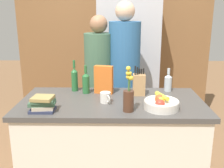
% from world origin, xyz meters
% --- Properties ---
extents(kitchen_island, '(1.57, 0.78, 0.94)m').
position_xyz_m(kitchen_island, '(0.00, 0.00, 0.47)').
color(kitchen_island, silver).
rests_on(kitchen_island, ground_plane).
extents(back_wall_wood, '(2.77, 0.12, 2.60)m').
position_xyz_m(back_wall_wood, '(0.00, 1.72, 1.30)').
color(back_wall_wood, brown).
rests_on(back_wall_wood, ground_plane).
extents(refrigerator, '(0.78, 0.62, 2.03)m').
position_xyz_m(refrigerator, '(0.19, 1.36, 1.01)').
color(refrigerator, '#B7B7BC').
rests_on(refrigerator, ground_plane).
extents(fruit_bowl, '(0.28, 0.28, 0.11)m').
position_xyz_m(fruit_bowl, '(0.39, -0.19, 0.98)').
color(fruit_bowl, silver).
rests_on(fruit_bowl, kitchen_island).
extents(knife_block, '(0.11, 0.09, 0.27)m').
position_xyz_m(knife_block, '(0.24, 0.17, 1.04)').
color(knife_block, tan).
rests_on(knife_block, kitchen_island).
extents(flower_vase, '(0.08, 0.08, 0.35)m').
position_xyz_m(flower_vase, '(0.13, -0.25, 1.06)').
color(flower_vase, '#4C2D1E').
rests_on(flower_vase, kitchen_island).
extents(cereal_box, '(0.18, 0.10, 0.26)m').
position_xyz_m(cereal_box, '(-0.08, 0.21, 1.07)').
color(cereal_box, orange).
rests_on(cereal_box, kitchen_island).
extents(coffee_mug, '(0.09, 0.12, 0.09)m').
position_xyz_m(coffee_mug, '(-0.05, -0.05, 0.98)').
color(coffee_mug, silver).
rests_on(coffee_mug, kitchen_island).
extents(book_stack, '(0.21, 0.16, 0.12)m').
position_xyz_m(book_stack, '(-0.52, -0.26, 1.00)').
color(book_stack, '#2D334C').
rests_on(book_stack, kitchen_island).
extents(bottle_oil, '(0.07, 0.07, 0.26)m').
position_xyz_m(bottle_oil, '(-0.24, 0.21, 1.04)').
color(bottle_oil, '#286633').
rests_on(bottle_oil, kitchen_island).
extents(bottle_vinegar, '(0.06, 0.06, 0.30)m').
position_xyz_m(bottle_vinegar, '(-0.36, 0.28, 1.06)').
color(bottle_vinegar, '#286633').
rests_on(bottle_vinegar, kitchen_island).
extents(bottle_wine, '(0.07, 0.07, 0.22)m').
position_xyz_m(bottle_wine, '(0.53, 0.29, 1.03)').
color(bottle_wine, '#B2BCC1').
rests_on(bottle_wine, kitchen_island).
extents(person_at_sink, '(0.32, 0.32, 1.65)m').
position_xyz_m(person_at_sink, '(-0.15, 0.71, 0.93)').
color(person_at_sink, '#383842').
rests_on(person_at_sink, ground_plane).
extents(person_in_blue, '(0.34, 0.34, 1.79)m').
position_xyz_m(person_in_blue, '(0.13, 0.69, 1.01)').
color(person_in_blue, '#383842').
rests_on(person_in_blue, ground_plane).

